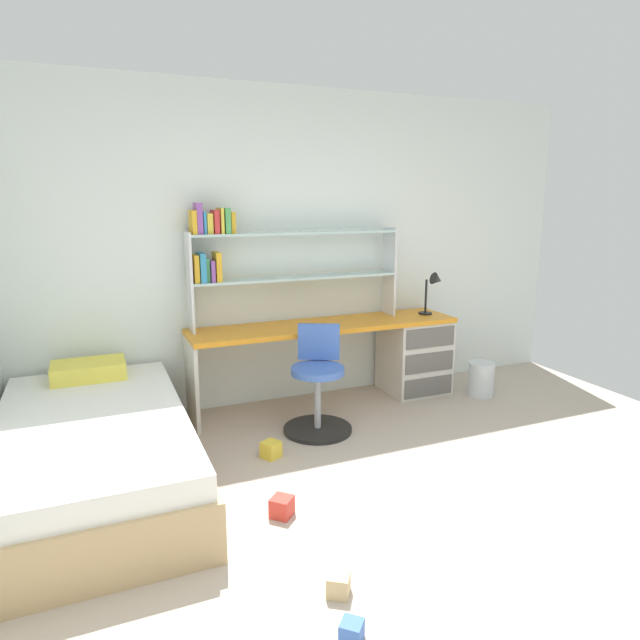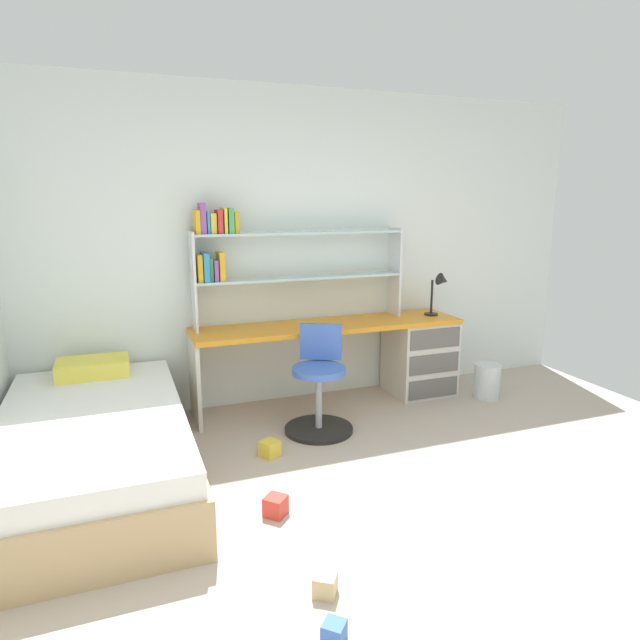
{
  "view_description": "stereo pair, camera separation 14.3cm",
  "coord_description": "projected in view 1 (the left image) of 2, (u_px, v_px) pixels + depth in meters",
  "views": [
    {
      "loc": [
        -1.6,
        -1.84,
        1.73
      ],
      "look_at": [
        -0.16,
        1.57,
        0.91
      ],
      "focal_mm": 31.04,
      "sensor_mm": 36.0,
      "label": 1
    },
    {
      "loc": [
        -1.47,
        -1.9,
        1.73
      ],
      "look_at": [
        -0.16,
        1.57,
        0.91
      ],
      "focal_mm": 31.04,
      "sensor_mm": 36.0,
      "label": 2
    }
  ],
  "objects": [
    {
      "name": "desk",
      "position": [
        390.0,
        351.0,
        4.92
      ],
      "size": [
        2.29,
        0.52,
        0.71
      ],
      "color": "orange",
      "rests_on": "ground_plane"
    },
    {
      "name": "bed_platform",
      "position": [
        94.0,
        451.0,
        3.35
      ],
      "size": [
        1.13,
        2.05,
        0.59
      ],
      "color": "tan",
      "rests_on": "ground_plane"
    },
    {
      "name": "room_shell",
      "position": [
        169.0,
        277.0,
        3.01
      ],
      "size": [
        5.48,
        6.15,
        2.62
      ],
      "color": "silver",
      "rests_on": "ground_plane"
    },
    {
      "name": "swivel_chair",
      "position": [
        318.0,
        390.0,
        4.17
      ],
      "size": [
        0.52,
        0.52,
        0.8
      ],
      "color": "black",
      "rests_on": "ground_plane"
    },
    {
      "name": "waste_bin",
      "position": [
        481.0,
        379.0,
        4.94
      ],
      "size": [
        0.23,
        0.23,
        0.31
      ],
      "primitive_type": "cylinder",
      "color": "silver",
      "rests_on": "ground_plane"
    },
    {
      "name": "desk_lamp",
      "position": [
        434.0,
        286.0,
        4.93
      ],
      "size": [
        0.2,
        0.17,
        0.38
      ],
      "color": "black",
      "rests_on": "desk"
    },
    {
      "name": "toy_block_red_1",
      "position": [
        282.0,
        507.0,
        3.07
      ],
      "size": [
        0.16,
        0.16,
        0.11
      ],
      "primitive_type": "cube",
      "rotation": [
        0.0,
        0.0,
        0.79
      ],
      "color": "red",
      "rests_on": "ground_plane"
    },
    {
      "name": "toy_block_natural_3",
      "position": [
        339.0,
        585.0,
        2.46
      ],
      "size": [
        0.14,
        0.14,
        0.1
      ],
      "primitive_type": "cube",
      "rotation": [
        0.0,
        0.0,
        2.55
      ],
      "color": "tan",
      "rests_on": "ground_plane"
    },
    {
      "name": "ground_plane",
      "position": [
        478.0,
        571.0,
        2.64
      ],
      "size": [
        5.48,
        6.15,
        0.02
      ],
      "primitive_type": "cube",
      "color": "#B2A393"
    },
    {
      "name": "toy_block_blue_0",
      "position": [
        352.0,
        632.0,
        2.2
      ],
      "size": [
        0.12,
        0.12,
        0.09
      ],
      "primitive_type": "cube",
      "rotation": [
        0.0,
        0.0,
        2.39
      ],
      "color": "#3860B7",
      "rests_on": "ground_plane"
    },
    {
      "name": "toy_block_yellow_2",
      "position": [
        271.0,
        450.0,
        3.77
      ],
      "size": [
        0.15,
        0.15,
        0.11
      ],
      "primitive_type": "cube",
      "rotation": [
        0.0,
        0.0,
        0.51
      ],
      "color": "gold",
      "rests_on": "ground_plane"
    },
    {
      "name": "bookshelf_hutch",
      "position": [
        264.0,
        254.0,
        4.44
      ],
      "size": [
        1.78,
        0.22,
        0.99
      ],
      "color": "silver",
      "rests_on": "desk"
    }
  ]
}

